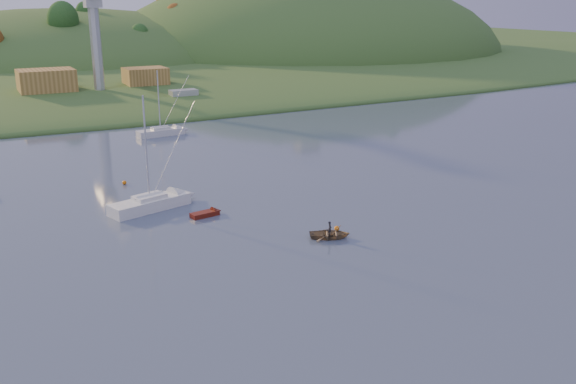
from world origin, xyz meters
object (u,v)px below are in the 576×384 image
sailboat_near (150,203)px  red_tender (210,213)px  sailboat_far (161,131)px  canoe (330,234)px

sailboat_near → red_tender: bearing=-59.1°
sailboat_far → canoe: 51.89m
sailboat_far → red_tender: bearing=-106.0°
canoe → sailboat_far: bearing=26.7°
sailboat_near → sailboat_far: 37.99m
red_tender → sailboat_far: bearing=70.8°
sailboat_far → sailboat_near: bearing=-114.6°
sailboat_near → sailboat_far: size_ratio=1.15×
red_tender → sailboat_near: bearing=128.0°
sailboat_far → red_tender: sailboat_far is taller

